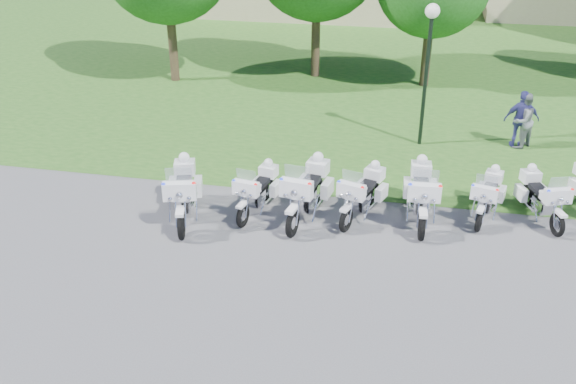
% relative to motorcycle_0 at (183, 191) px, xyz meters
% --- Properties ---
extents(ground, '(100.00, 100.00, 0.00)m').
position_rel_motorcycle_0_xyz_m(ground, '(3.47, -1.15, -0.73)').
color(ground, '#56565B').
rests_on(ground, ground).
extents(grass_lawn, '(100.00, 48.00, 0.01)m').
position_rel_motorcycle_0_xyz_m(grass_lawn, '(3.47, 25.85, -0.72)').
color(grass_lawn, '#295B1C').
rests_on(grass_lawn, ground).
extents(motorcycle_0, '(1.30, 2.53, 1.74)m').
position_rel_motorcycle_0_xyz_m(motorcycle_0, '(0.00, 0.00, 0.00)').
color(motorcycle_0, black).
rests_on(motorcycle_0, ground).
extents(motorcycle_1, '(0.95, 2.14, 1.45)m').
position_rel_motorcycle_0_xyz_m(motorcycle_1, '(1.74, 0.70, -0.12)').
color(motorcycle_1, black).
rests_on(motorcycle_1, ground).
extents(motorcycle_2, '(1.10, 2.60, 1.75)m').
position_rel_motorcycle_0_xyz_m(motorcycle_2, '(3.03, 0.68, 0.00)').
color(motorcycle_2, black).
rests_on(motorcycle_2, ground).
extents(motorcycle_3, '(1.20, 2.20, 1.53)m').
position_rel_motorcycle_0_xyz_m(motorcycle_3, '(4.39, 1.01, -0.09)').
color(motorcycle_3, black).
rests_on(motorcycle_3, ground).
extents(motorcycle_4, '(0.92, 2.55, 1.71)m').
position_rel_motorcycle_0_xyz_m(motorcycle_4, '(5.82, 1.15, -0.01)').
color(motorcycle_4, black).
rests_on(motorcycle_4, ground).
extents(motorcycle_5, '(1.02, 2.06, 1.41)m').
position_rel_motorcycle_0_xyz_m(motorcycle_5, '(7.47, 1.63, -0.14)').
color(motorcycle_5, black).
rests_on(motorcycle_5, ground).
extents(motorcycle_6, '(1.16, 2.09, 1.46)m').
position_rel_motorcycle_0_xyz_m(motorcycle_6, '(8.77, 1.80, -0.12)').
color(motorcycle_6, black).
rests_on(motorcycle_6, ground).
extents(lamp_post, '(0.44, 0.44, 4.42)m').
position_rel_motorcycle_0_xyz_m(lamp_post, '(5.71, 6.13, 2.59)').
color(lamp_post, black).
rests_on(lamp_post, ground).
extents(bystander_b, '(1.06, 1.09, 1.77)m').
position_rel_motorcycle_0_xyz_m(bystander_b, '(8.79, 6.50, 0.16)').
color(bystander_b, gray).
rests_on(bystander_b, ground).
extents(bystander_c, '(1.12, 0.59, 1.83)m').
position_rel_motorcycle_0_xyz_m(bystander_c, '(8.76, 6.52, 0.19)').
color(bystander_c, navy).
rests_on(bystander_c, ground).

